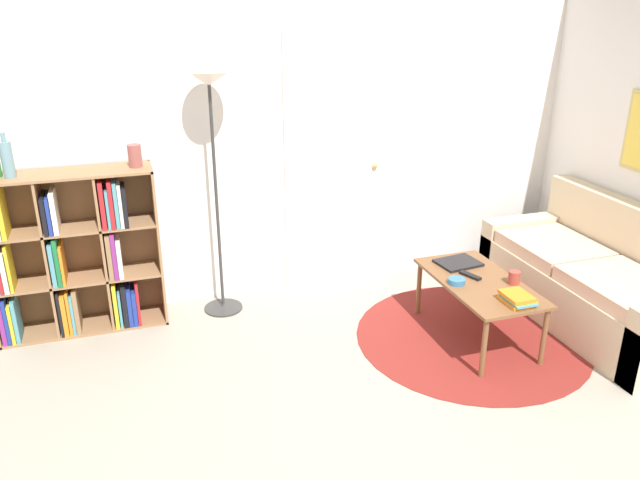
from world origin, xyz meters
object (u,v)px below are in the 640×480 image
Objects in this scene: coffee_table at (479,287)px; bottle_right at (7,159)px; floor_lamp at (211,118)px; laptop at (458,263)px; bookshelf at (70,255)px; bowl at (457,281)px; vase_on_shelf at (135,156)px; couch at (599,283)px; cup at (514,278)px.

bottle_right is at bearing 161.26° from coffee_table.
coffee_table is (1.66, -1.00, -1.11)m from floor_lamp.
laptop is (0.00, 0.30, 0.06)m from coffee_table.
bottle_right is at bearing -175.45° from bookshelf.
laptop is at bearing -15.17° from bookshelf.
bowl is (1.48, -0.99, -1.04)m from floor_lamp.
bowl is 2.41m from vase_on_shelf.
bottle_right is at bearing 165.43° from couch.
floor_lamp reaches higher than bottle_right.
couch is 1.82× the size of coffee_table.
bowl is (-1.21, 0.04, 0.18)m from couch.
floor_lamp is at bearing -0.96° from bottle_right.
cup is (0.20, -0.11, 0.09)m from coffee_table.
bowl is at bearing -121.54° from laptop.
floor_lamp is 1.01× the size of couch.
cup is 0.31× the size of bottle_right.
coffee_table is 3.35× the size of bottle_right.
bookshelf is 0.65× the size of couch.
laptop is 2.09× the size of vase_on_shelf.
vase_on_shelf is (-2.02, 1.03, 0.80)m from bowl.
vase_on_shelf is at bearing 175.56° from floor_lamp.
floor_lamp is 2.08m from laptop.
vase_on_shelf is at bearing 153.04° from bowl.
bookshelf reaches higher than coffee_table.
vase_on_shelf is (-3.23, 1.07, 0.98)m from couch.
bookshelf is at bearing 158.38° from cup.
bookshelf is 3.61× the size of laptop.
vase_on_shelf reaches higher than couch.
cup reaches higher than bowl.
bookshelf is at bearing 4.55° from bottle_right.
floor_lamp is 15.56× the size of bowl.
bowl is (-0.18, 0.01, 0.07)m from coffee_table.
bowl is 0.40m from cup.
bowl reaches higher than coffee_table.
bowl reaches higher than laptop.
floor_lamp reaches higher than couch.
bottle_right reaches higher than coffee_table.
floor_lamp is 2.39m from cup.
bowl is (-0.18, -0.29, 0.01)m from laptop.
bottle_right reaches higher than couch.
coffee_table is at bearing -18.74° from bottle_right.
floor_lamp is 19.53× the size of cup.
floor_lamp is 1.36m from bottle_right.
laptop is at bearing -13.39° from bottle_right.
floor_lamp reaches higher than bookshelf.
couch is 0.86m from cup.
couch is 19.40× the size of cup.
vase_on_shelf is (0.80, 0.02, -0.05)m from bottle_right.
floor_lamp is at bearing 146.32° from bowl.
cup is (0.19, -0.42, 0.04)m from laptop.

